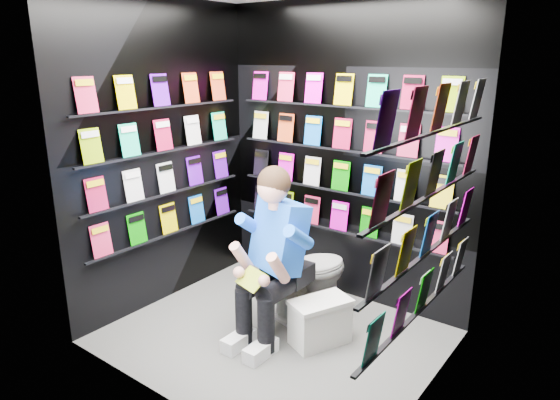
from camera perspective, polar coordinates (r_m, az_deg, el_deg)
The scene contains 13 objects.
floor at distance 4.08m, azimuth -0.73°, elevation -15.33°, with size 2.40×2.40×0.00m, color #575754.
wall_back at distance 4.39m, azimuth 7.24°, elevation 5.13°, with size 2.40×0.04×2.60m, color black.
wall_front at distance 2.88m, azimuth -13.08°, elevation -1.05°, with size 2.40×0.04×2.60m, color black.
wall_left at distance 4.40m, azimuth -13.31°, elevation 4.84°, with size 0.04×2.00×2.60m, color black.
wall_right at distance 3.02m, azimuth 17.52°, elevation -0.59°, with size 0.04×2.00×2.60m, color black.
comics_back at distance 4.36m, azimuth 7.05°, elevation 5.14°, with size 2.10×0.06×1.37m, color #D92757, non-canonical shape.
comics_left at distance 4.37m, azimuth -13.06°, elevation 4.87°, with size 0.06×1.70×1.37m, color #D92757, non-canonical shape.
comics_right at distance 3.03m, azimuth 17.00°, elevation -0.41°, with size 0.06×1.70×1.37m, color #D92757, non-canonical shape.
toilet at distance 4.27m, azimuth 3.19°, elevation -8.26°, with size 0.42×0.75×0.73m, color silver.
longbox at distance 3.93m, azimuth 4.60°, elevation -13.89°, with size 0.24×0.44×0.33m, color white.
longbox_lid at distance 3.85m, azimuth 4.66°, elevation -11.57°, with size 0.26×0.46×0.03m, color white.
reader at distance 3.82m, azimuth 0.10°, elevation -4.28°, with size 0.56×0.82×1.51m, color blue, non-canonical shape.
held_comic at distance 3.65m, azimuth -3.25°, elevation -9.02°, with size 0.24×0.01×0.17m, color green.
Camera 1 is at (2.13, -2.75, 2.13)m, focal length 32.00 mm.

